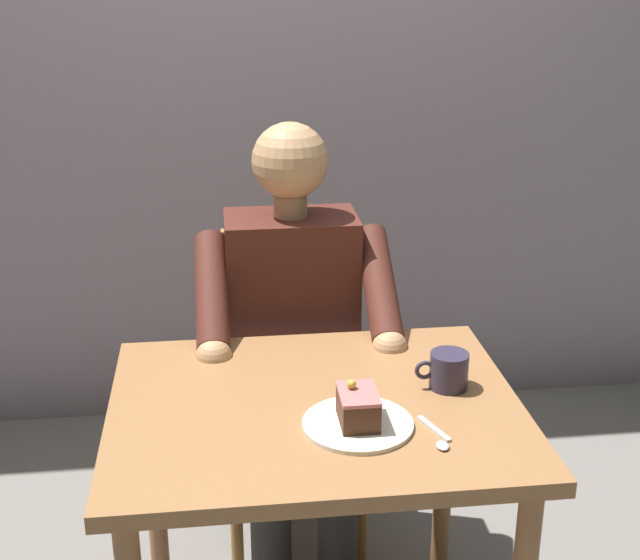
% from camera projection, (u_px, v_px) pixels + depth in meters
% --- Properties ---
extents(cafe_rear_panel, '(6.40, 0.12, 3.00)m').
position_uv_depth(cafe_rear_panel, '(266.00, 9.00, 2.97)').
color(cafe_rear_panel, gray).
rests_on(cafe_rear_panel, ground).
extents(dining_table, '(0.90, 0.73, 0.75)m').
position_uv_depth(dining_table, '(315.00, 444.00, 1.95)').
color(dining_table, '#98663D').
rests_on(dining_table, ground).
extents(chair, '(0.42, 0.42, 0.92)m').
position_uv_depth(chair, '(290.00, 369.00, 2.61)').
color(chair, '#9E6E35').
rests_on(chair, ground).
extents(seated_person, '(0.53, 0.58, 1.27)m').
position_uv_depth(seated_person, '(295.00, 346.00, 2.39)').
color(seated_person, '#4C211A').
rests_on(seated_person, ground).
extents(dessert_plate, '(0.23, 0.23, 0.01)m').
position_uv_depth(dessert_plate, '(358.00, 424.00, 1.81)').
color(dessert_plate, silver).
rests_on(dessert_plate, dining_table).
extents(cake_slice, '(0.08, 0.11, 0.09)m').
position_uv_depth(cake_slice, '(358.00, 407.00, 1.80)').
color(cake_slice, '#4A2819').
rests_on(cake_slice, dessert_plate).
extents(coffee_cup, '(0.12, 0.09, 0.08)m').
position_uv_depth(coffee_cup, '(448.00, 370.00, 1.96)').
color(coffee_cup, '#302A40').
rests_on(coffee_cup, dining_table).
extents(dessert_spoon, '(0.05, 0.14, 0.01)m').
position_uv_depth(dessert_spoon, '(438.00, 438.00, 1.76)').
color(dessert_spoon, silver).
rests_on(dessert_spoon, dining_table).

